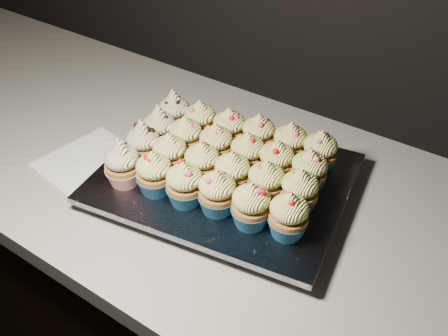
% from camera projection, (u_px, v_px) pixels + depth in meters
% --- Properties ---
extents(cabinet, '(2.40, 0.60, 0.86)m').
position_uv_depth(cabinet, '(231.00, 329.00, 1.22)').
color(cabinet, black).
rests_on(cabinet, ground).
extents(worktop, '(2.44, 0.64, 0.04)m').
position_uv_depth(worktop, '(234.00, 192.00, 0.94)').
color(worktop, beige).
rests_on(worktop, cabinet).
extents(napkin, '(0.20, 0.20, 0.00)m').
position_uv_depth(napkin, '(92.00, 164.00, 0.97)').
color(napkin, white).
rests_on(napkin, worktop).
extents(baking_tray, '(0.44, 0.36, 0.02)m').
position_uv_depth(baking_tray, '(224.00, 185.00, 0.91)').
color(baking_tray, black).
rests_on(baking_tray, worktop).
extents(foil_lining, '(0.48, 0.40, 0.01)m').
position_uv_depth(foil_lining, '(224.00, 178.00, 0.89)').
color(foil_lining, silver).
rests_on(foil_lining, baking_tray).
extents(cupcake_0, '(0.06, 0.06, 0.10)m').
position_uv_depth(cupcake_0, '(122.00, 164.00, 0.85)').
color(cupcake_0, red).
rests_on(cupcake_0, foil_lining).
extents(cupcake_1, '(0.06, 0.06, 0.08)m').
position_uv_depth(cupcake_1, '(154.00, 173.00, 0.83)').
color(cupcake_1, '#1B567F').
rests_on(cupcake_1, foil_lining).
extents(cupcake_2, '(0.06, 0.06, 0.08)m').
position_uv_depth(cupcake_2, '(185.00, 184.00, 0.81)').
color(cupcake_2, '#1B567F').
rests_on(cupcake_2, foil_lining).
extents(cupcake_3, '(0.06, 0.06, 0.08)m').
position_uv_depth(cupcake_3, '(217.00, 192.00, 0.80)').
color(cupcake_3, '#1B567F').
rests_on(cupcake_3, foil_lining).
extents(cupcake_4, '(0.06, 0.06, 0.08)m').
position_uv_depth(cupcake_4, '(251.00, 206.00, 0.77)').
color(cupcake_4, '#1B567F').
rests_on(cupcake_4, foil_lining).
extents(cupcake_5, '(0.06, 0.06, 0.08)m').
position_uv_depth(cupcake_5, '(289.00, 216.00, 0.76)').
color(cupcake_5, '#1B567F').
rests_on(cupcake_5, foil_lining).
extents(cupcake_6, '(0.06, 0.06, 0.10)m').
position_uv_depth(cupcake_6, '(143.00, 144.00, 0.90)').
color(cupcake_6, red).
rests_on(cupcake_6, foil_lining).
extents(cupcake_7, '(0.06, 0.06, 0.08)m').
position_uv_depth(cupcake_7, '(170.00, 154.00, 0.88)').
color(cupcake_7, '#1B567F').
rests_on(cupcake_7, foil_lining).
extents(cupcake_8, '(0.06, 0.06, 0.08)m').
position_uv_depth(cupcake_8, '(202.00, 163.00, 0.86)').
color(cupcake_8, '#1B567F').
rests_on(cupcake_8, foil_lining).
extents(cupcake_9, '(0.06, 0.06, 0.08)m').
position_uv_depth(cupcake_9, '(232.00, 173.00, 0.83)').
color(cupcake_9, '#1B567F').
rests_on(cupcake_9, foil_lining).
extents(cupcake_10, '(0.06, 0.06, 0.08)m').
position_uv_depth(cupcake_10, '(266.00, 183.00, 0.82)').
color(cupcake_10, '#1B567F').
rests_on(cupcake_10, foil_lining).
extents(cupcake_11, '(0.06, 0.06, 0.08)m').
position_uv_depth(cupcake_11, '(299.00, 191.00, 0.80)').
color(cupcake_11, '#1B567F').
rests_on(cupcake_11, foil_lining).
extents(cupcake_12, '(0.06, 0.06, 0.10)m').
position_uv_depth(cupcake_12, '(160.00, 129.00, 0.93)').
color(cupcake_12, red).
rests_on(cupcake_12, foil_lining).
extents(cupcake_13, '(0.06, 0.06, 0.08)m').
position_uv_depth(cupcake_13, '(186.00, 137.00, 0.92)').
color(cupcake_13, '#1B567F').
rests_on(cupcake_13, foil_lining).
extents(cupcake_14, '(0.06, 0.06, 0.08)m').
position_uv_depth(cupcake_14, '(216.00, 145.00, 0.90)').
color(cupcake_14, '#1B567F').
rests_on(cupcake_14, foil_lining).
extents(cupcake_15, '(0.06, 0.06, 0.08)m').
position_uv_depth(cupcake_15, '(248.00, 154.00, 0.88)').
color(cupcake_15, '#1B567F').
rests_on(cupcake_15, foil_lining).
extents(cupcake_16, '(0.06, 0.06, 0.08)m').
position_uv_depth(cupcake_16, '(276.00, 161.00, 0.86)').
color(cupcake_16, '#1B567F').
rests_on(cupcake_16, foil_lining).
extents(cupcake_17, '(0.06, 0.06, 0.08)m').
position_uv_depth(cupcake_17, '(309.00, 171.00, 0.84)').
color(cupcake_17, '#1B567F').
rests_on(cupcake_17, foil_lining).
extents(cupcake_18, '(0.06, 0.06, 0.10)m').
position_uv_depth(cupcake_18, '(174.00, 113.00, 0.98)').
color(cupcake_18, red).
rests_on(cupcake_18, foil_lining).
extents(cupcake_19, '(0.06, 0.06, 0.08)m').
position_uv_depth(cupcake_19, '(200.00, 121.00, 0.96)').
color(cupcake_19, '#1B567F').
rests_on(cupcake_19, foil_lining).
extents(cupcake_20, '(0.06, 0.06, 0.08)m').
position_uv_depth(cupcake_20, '(229.00, 129.00, 0.94)').
color(cupcake_20, '#1B567F').
rests_on(cupcake_20, foil_lining).
extents(cupcake_21, '(0.06, 0.06, 0.08)m').
position_uv_depth(cupcake_21, '(258.00, 135.00, 0.92)').
color(cupcake_21, '#1B567F').
rests_on(cupcake_21, foil_lining).
extents(cupcake_22, '(0.06, 0.06, 0.08)m').
position_uv_depth(cupcake_22, '(290.00, 144.00, 0.90)').
color(cupcake_22, '#1B567F').
rests_on(cupcake_22, foil_lining).
extents(cupcake_23, '(0.06, 0.06, 0.08)m').
position_uv_depth(cupcake_23, '(320.00, 152.00, 0.88)').
color(cupcake_23, '#1B567F').
rests_on(cupcake_23, foil_lining).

